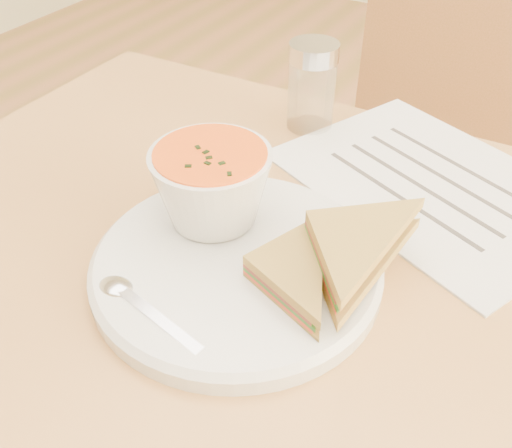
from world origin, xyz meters
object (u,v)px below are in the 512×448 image
Objects in this scene: chair_far at (422,193)px; soup_bowl at (212,190)px; plate at (237,266)px; condiment_shaker at (312,86)px.

chair_far is 0.73m from soup_bowl.
chair_far reaches higher than soup_bowl.
soup_bowl is at bearing 75.42° from chair_far.
plate is 0.08m from soup_bowl.
plate is at bearing -78.23° from condiment_shaker.
plate is at bearing 80.13° from chair_far.
chair_far is at bearing 86.43° from plate.
plate is 2.33× the size of soup_bowl.
soup_bowl is (-0.09, -0.62, 0.37)m from chair_far.
condiment_shaker is (-0.06, 0.29, 0.05)m from plate.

